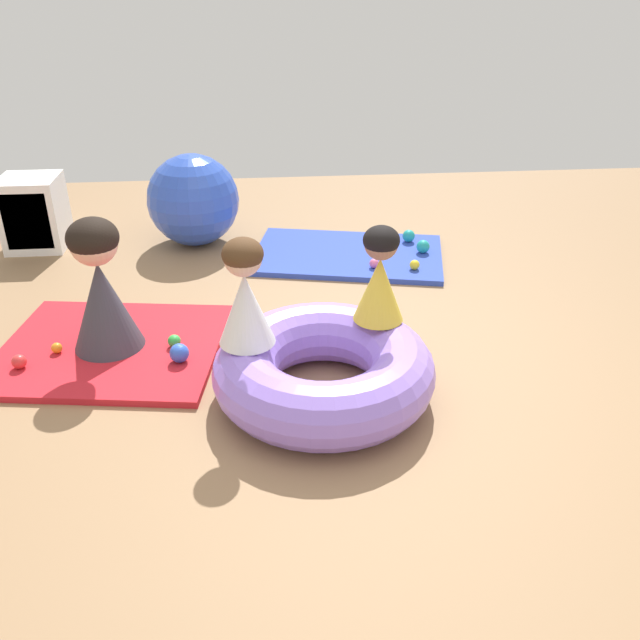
{
  "coord_description": "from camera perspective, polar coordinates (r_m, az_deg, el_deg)",
  "views": [
    {
      "loc": [
        -0.34,
        -3.01,
        2.01
      ],
      "look_at": [
        -0.05,
        0.1,
        0.35
      ],
      "focal_mm": 37.77,
      "sensor_mm": 36.0,
      "label": 1
    }
  ],
  "objects": [
    {
      "name": "ground_plane",
      "position": [
        3.64,
        0.98,
        -5.57
      ],
      "size": [
        8.0,
        8.0,
        0.0
      ],
      "primitive_type": "plane",
      "color": "#93704C"
    },
    {
      "name": "gym_mat_near_right",
      "position": [
        5.21,
        2.38,
        5.56
      ],
      "size": [
        1.59,
        1.19,
        0.04
      ],
      "primitive_type": "cube",
      "rotation": [
        0.0,
        0.0,
        -0.22
      ],
      "color": "#2D47B7",
      "rests_on": "ground"
    },
    {
      "name": "gym_mat_center_rear",
      "position": [
        4.12,
        -17.28,
        -2.29
      ],
      "size": [
        1.4,
        1.27,
        0.04
      ],
      "primitive_type": "cube",
      "rotation": [
        0.0,
        0.0,
        -0.15
      ],
      "color": "red",
      "rests_on": "ground"
    },
    {
      "name": "inflatable_cushion",
      "position": [
        3.46,
        0.31,
        -4.24
      ],
      "size": [
        1.14,
        1.14,
        0.33
      ],
      "primitive_type": "torus",
      "color": "#9975EA",
      "rests_on": "ground"
    },
    {
      "name": "child_in_yellow",
      "position": [
        3.49,
        5.09,
        3.8
      ],
      "size": [
        0.38,
        0.38,
        0.52
      ],
      "rotation": [
        0.0,
        0.0,
        5.55
      ],
      "color": "yellow",
      "rests_on": "inflatable_cushion"
    },
    {
      "name": "child_in_white",
      "position": [
        3.27,
        -6.38,
        2.26
      ],
      "size": [
        0.34,
        0.34,
        0.55
      ],
      "rotation": [
        0.0,
        0.0,
        1.35
      ],
      "color": "white",
      "rests_on": "inflatable_cushion"
    },
    {
      "name": "adult_seated",
      "position": [
        3.94,
        -18.09,
        2.72
      ],
      "size": [
        0.45,
        0.45,
        0.78
      ],
      "rotation": [
        0.0,
        0.0,
        1.72
      ],
      "color": "#383842",
      "rests_on": "gym_mat_center_rear"
    },
    {
      "name": "play_ball_teal",
      "position": [
        5.23,
        8.73,
        6.17
      ],
      "size": [
        0.1,
        0.1,
        0.1
      ],
      "primitive_type": "sphere",
      "color": "teal",
      "rests_on": "gym_mat_near_right"
    },
    {
      "name": "play_ball_red",
      "position": [
        4.04,
        -24.14,
        -3.24
      ],
      "size": [
        0.08,
        0.08,
        0.08
      ],
      "primitive_type": "sphere",
      "color": "red",
      "rests_on": "gym_mat_center_rear"
    },
    {
      "name": "play_ball_yellow",
      "position": [
        4.93,
        8.02,
        4.66
      ],
      "size": [
        0.07,
        0.07,
        0.07
      ],
      "primitive_type": "sphere",
      "color": "yellow",
      "rests_on": "gym_mat_near_right"
    },
    {
      "name": "play_ball_pink",
      "position": [
        4.93,
        4.61,
        4.8
      ],
      "size": [
        0.07,
        0.07,
        0.07
      ],
      "primitive_type": "sphere",
      "color": "pink",
      "rests_on": "gym_mat_near_right"
    },
    {
      "name": "play_ball_orange",
      "position": [
        4.12,
        -21.41,
        -2.22
      ],
      "size": [
        0.06,
        0.06,
        0.06
      ],
      "primitive_type": "sphere",
      "color": "orange",
      "rests_on": "gym_mat_center_rear"
    },
    {
      "name": "play_ball_blue",
      "position": [
        3.82,
        -11.83,
        -2.76
      ],
      "size": [
        0.11,
        0.11,
        0.11
      ],
      "primitive_type": "sphere",
      "color": "blue",
      "rests_on": "gym_mat_center_rear"
    },
    {
      "name": "play_ball_green",
      "position": [
        3.98,
        -12.25,
        -1.75
      ],
      "size": [
        0.07,
        0.07,
        0.07
      ],
      "primitive_type": "sphere",
      "color": "green",
      "rests_on": "gym_mat_center_rear"
    },
    {
      "name": "play_ball_teal_second",
      "position": [
        5.43,
        7.52,
        7.07
      ],
      "size": [
        0.1,
        0.1,
        0.1
      ],
      "primitive_type": "sphere",
      "color": "teal",
      "rests_on": "gym_mat_near_right"
    },
    {
      "name": "exercise_ball_large",
      "position": [
        5.47,
        -10.69,
        9.96
      ],
      "size": [
        0.72,
        0.72,
        0.72
      ],
      "primitive_type": "sphere",
      "color": "blue",
      "rests_on": "ground"
    },
    {
      "name": "storage_cube",
      "position": [
        5.76,
        -23.12,
        8.28
      ],
      "size": [
        0.44,
        0.44,
        0.56
      ],
      "color": "white",
      "rests_on": "ground"
    }
  ]
}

